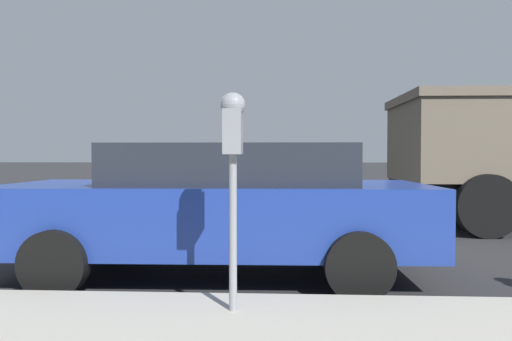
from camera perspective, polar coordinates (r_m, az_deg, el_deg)
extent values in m
plane|color=#2B2B2D|center=(6.60, -1.21, -9.93)|extent=(220.00, 220.00, 0.00)
cylinder|color=gray|center=(3.83, -2.65, -7.10)|extent=(0.06, 0.06, 1.19)
cube|color=gray|center=(3.79, -2.66, 4.44)|extent=(0.20, 0.14, 0.34)
sphere|color=gray|center=(3.81, -2.67, 7.49)|extent=(0.19, 0.19, 0.19)
cube|color=#B21919|center=(3.90, -2.51, 3.73)|extent=(0.01, 0.11, 0.12)
cube|color=black|center=(3.90, -2.51, 5.48)|extent=(0.01, 0.10, 0.08)
cube|color=navy|center=(5.57, -4.52, -5.09)|extent=(1.98, 4.60, 0.70)
cube|color=#232833|center=(5.52, -2.65, 0.73)|extent=(1.72, 2.59, 0.43)
cylinder|color=black|center=(5.09, -22.07, -9.83)|extent=(0.23, 0.64, 0.64)
cylinder|color=black|center=(6.84, -15.54, -6.86)|extent=(0.23, 0.64, 0.64)
cylinder|color=black|center=(4.73, 11.71, -10.62)|extent=(0.23, 0.64, 0.64)
cylinder|color=black|center=(6.57, 8.89, -7.16)|extent=(0.23, 0.64, 0.64)
cylinder|color=black|center=(11.24, 20.04, -2.58)|extent=(0.31, 1.04, 1.04)
cylinder|color=black|center=(8.93, 24.87, -3.68)|extent=(0.31, 1.04, 1.04)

